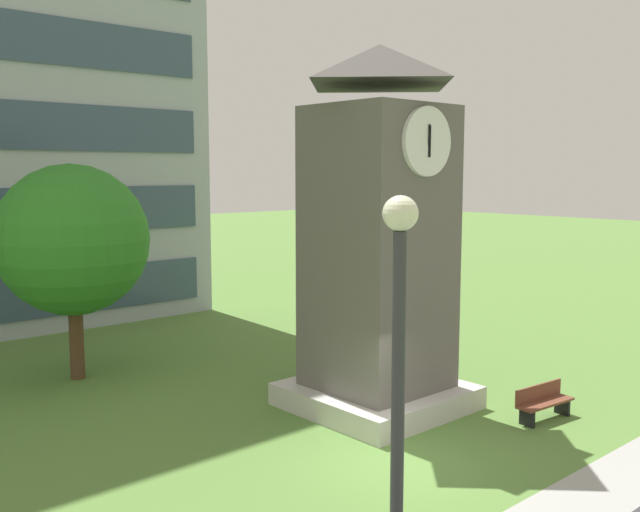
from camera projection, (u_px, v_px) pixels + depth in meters
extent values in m
plane|color=#567F38|center=(402.00, 463.00, 15.42)|extent=(160.00, 160.00, 0.00)
cube|color=#605B56|center=(378.00, 260.00, 18.67)|extent=(3.07, 3.07, 7.98)
cube|color=beige|center=(377.00, 396.00, 19.11)|extent=(4.15, 4.15, 0.60)
pyramid|color=#4D4945|center=(380.00, 65.00, 18.07)|extent=(3.38, 3.38, 1.02)
cylinder|color=white|center=(427.00, 141.00, 17.12)|extent=(1.69, 0.12, 1.69)
cylinder|color=white|center=(419.00, 145.00, 19.36)|extent=(0.12, 1.69, 1.69)
cube|color=black|center=(429.00, 135.00, 17.05)|extent=(0.08, 0.08, 0.51)
cube|color=black|center=(430.00, 141.00, 17.06)|extent=(0.06, 0.06, 0.76)
cube|color=brown|center=(545.00, 403.00, 18.04)|extent=(1.84, 0.65, 0.06)
cube|color=brown|center=(538.00, 392.00, 18.19)|extent=(1.80, 0.22, 0.40)
cube|color=black|center=(527.00, 417.00, 17.64)|extent=(0.12, 0.44, 0.45)
cube|color=black|center=(562.00, 406.00, 18.49)|extent=(0.12, 0.44, 0.45)
cylinder|color=#333338|center=(397.00, 505.00, 7.38)|extent=(0.14, 0.14, 5.71)
sphere|color=#F2EFCC|center=(400.00, 213.00, 7.02)|extent=(0.36, 0.36, 0.36)
cylinder|color=#513823|center=(76.00, 335.00, 21.58)|extent=(0.43, 0.43, 2.68)
sphere|color=#2D7A24|center=(72.00, 240.00, 21.23)|extent=(4.54, 4.54, 4.54)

